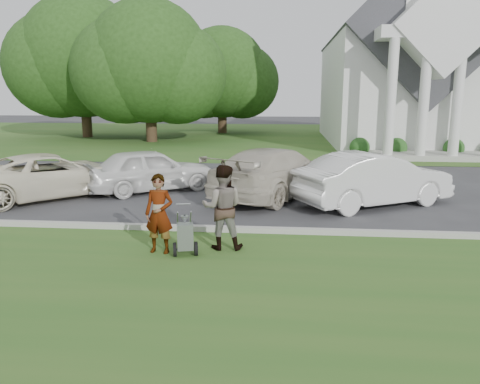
# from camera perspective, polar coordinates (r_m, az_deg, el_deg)

# --- Properties ---
(ground) EXTENTS (120.00, 120.00, 0.00)m
(ground) POSITION_cam_1_polar(r_m,az_deg,el_deg) (11.08, -1.84, -5.74)
(ground) COLOR #333335
(ground) RESTS_ON ground
(grass_strip) EXTENTS (80.00, 7.00, 0.01)m
(grass_strip) POSITION_cam_1_polar(r_m,az_deg,el_deg) (8.30, -4.48, -11.97)
(grass_strip) COLOR #2D5A1F
(grass_strip) RESTS_ON ground
(church_lawn) EXTENTS (80.00, 30.00, 0.01)m
(church_lawn) POSITION_cam_1_polar(r_m,az_deg,el_deg) (37.65, 3.33, 6.79)
(church_lawn) COLOR #2D5A1F
(church_lawn) RESTS_ON ground
(curb) EXTENTS (80.00, 0.18, 0.15)m
(curb) POSITION_cam_1_polar(r_m,az_deg,el_deg) (11.58, -1.50, -4.57)
(curb) COLOR #9E9E93
(curb) RESTS_ON ground
(church) EXTENTS (9.19, 19.00, 24.10)m
(church) POSITION_cam_1_polar(r_m,az_deg,el_deg) (34.55, 18.88, 15.59)
(church) COLOR white
(church) RESTS_ON ground
(tree_left) EXTENTS (10.63, 8.40, 9.71)m
(tree_left) POSITION_cam_1_polar(r_m,az_deg,el_deg) (33.83, -11.05, 14.68)
(tree_left) COLOR #332316
(tree_left) RESTS_ON ground
(tree_far) EXTENTS (11.64, 9.20, 10.73)m
(tree_far) POSITION_cam_1_polar(r_m,az_deg,el_deg) (38.71, -18.64, 14.78)
(tree_far) COLOR #332316
(tree_far) RESTS_ON ground
(tree_back) EXTENTS (9.61, 7.60, 8.89)m
(tree_back) POSITION_cam_1_polar(r_m,az_deg,el_deg) (40.84, -2.23, 13.84)
(tree_back) COLOR #332316
(tree_back) RESTS_ON ground
(striping_cart) EXTENTS (0.65, 1.08, 0.94)m
(striping_cart) POSITION_cam_1_polar(r_m,az_deg,el_deg) (9.91, -6.70, -5.51)
(striping_cart) COLOR black
(striping_cart) RESTS_ON ground
(person_left) EXTENTS (0.66, 0.48, 1.70)m
(person_left) POSITION_cam_1_polar(r_m,az_deg,el_deg) (10.05, -9.82, -2.72)
(person_left) COLOR #999999
(person_left) RESTS_ON ground
(person_right) EXTENTS (0.95, 0.76, 1.86)m
(person_right) POSITION_cam_1_polar(r_m,az_deg,el_deg) (10.16, -2.15, -1.94)
(person_right) COLOR #999999
(person_right) RESTS_ON ground
(parking_meter_near) EXTENTS (0.10, 0.09, 1.40)m
(parking_meter_near) POSITION_cam_1_polar(r_m,az_deg,el_deg) (11.31, -10.04, -0.92)
(parking_meter_near) COLOR gray
(parking_meter_near) RESTS_ON ground
(car_a) EXTENTS (5.38, 5.40, 1.45)m
(car_a) POSITION_cam_1_polar(r_m,az_deg,el_deg) (16.59, -22.07, 1.90)
(car_a) COLOR white
(car_a) RESTS_ON ground
(car_b) EXTENTS (4.65, 4.01, 1.51)m
(car_b) POSITION_cam_1_polar(r_m,az_deg,el_deg) (16.58, -10.88, 2.67)
(car_b) COLOR white
(car_b) RESTS_ON ground
(car_c) EXTENTS (4.73, 5.99, 1.62)m
(car_c) POSITION_cam_1_polar(r_m,az_deg,el_deg) (15.50, 4.35, 2.42)
(car_c) COLOR beige
(car_c) RESTS_ON ground
(car_d) EXTENTS (5.12, 3.92, 1.62)m
(car_d) POSITION_cam_1_polar(r_m,az_deg,el_deg) (14.75, 16.01, 1.50)
(car_d) COLOR silver
(car_d) RESTS_ON ground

